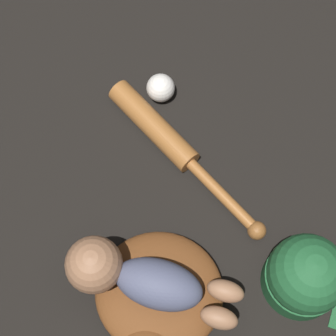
{
  "coord_description": "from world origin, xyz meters",
  "views": [
    {
      "loc": [
        -0.09,
        0.14,
        1.27
      ],
      "look_at": [
        0.12,
        -0.32,
        0.07
      ],
      "focal_mm": 60.0,
      "sensor_mm": 36.0,
      "label": 1
    }
  ],
  "objects": [
    {
      "name": "baseball_bat",
      "position": [
        0.16,
        -0.4,
        0.03
      ],
      "size": [
        0.49,
        0.25,
        0.06
      ],
      "color": "#9E602D",
      "rests_on": "ground"
    },
    {
      "name": "baseball_glove",
      "position": [
        0.02,
        -0.04,
        0.04
      ],
      "size": [
        0.34,
        0.37,
        0.08
      ],
      "color": "brown",
      "rests_on": "ground"
    },
    {
      "name": "baseball_cap",
      "position": [
        -0.25,
        -0.22,
        0.07
      ],
      "size": [
        0.25,
        0.17,
        0.17
      ],
      "color": "#1E562D",
      "rests_on": "ground"
    },
    {
      "name": "ground_plane",
      "position": [
        0.0,
        0.0,
        0.0
      ],
      "size": [
        6.0,
        6.0,
        0.0
      ],
      "primitive_type": "plane",
      "color": "black"
    },
    {
      "name": "baby_figure",
      "position": [
        0.07,
        -0.05,
        0.13
      ],
      "size": [
        0.38,
        0.16,
        0.12
      ],
      "color": "#4C516B",
      "rests_on": "baseball_glove"
    },
    {
      "name": "baseball",
      "position": [
        0.24,
        -0.52,
        0.04
      ],
      "size": [
        0.07,
        0.07,
        0.07
      ],
      "color": "white",
      "rests_on": "ground"
    }
  ]
}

